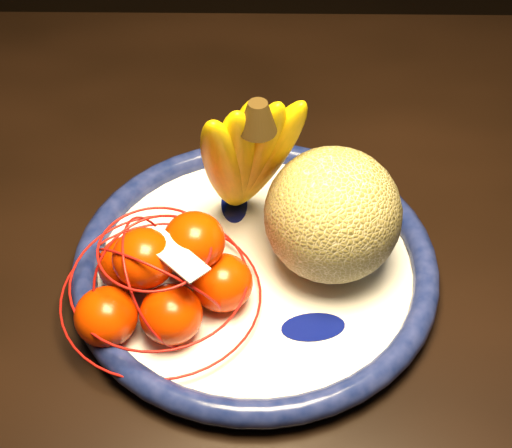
# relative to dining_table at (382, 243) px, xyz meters

# --- Properties ---
(dining_table) EXTENTS (1.45, 0.93, 0.69)m
(dining_table) POSITION_rel_dining_table_xyz_m (0.00, 0.00, 0.00)
(dining_table) COLOR black
(dining_table) RESTS_ON ground
(fruit_bowl) EXTENTS (0.39, 0.39, 0.03)m
(fruit_bowl) POSITION_rel_dining_table_xyz_m (-0.15, -0.13, 0.09)
(fruit_bowl) COLOR white
(fruit_bowl) RESTS_ON dining_table
(cantaloupe) EXTENTS (0.14, 0.14, 0.14)m
(cantaloupe) POSITION_rel_dining_table_xyz_m (-0.07, -0.12, 0.16)
(cantaloupe) COLOR olive
(cantaloupe) RESTS_ON fruit_bowl
(banana_bunch) EXTENTS (0.13, 0.14, 0.22)m
(banana_bunch) POSITION_rel_dining_table_xyz_m (-0.16, -0.07, 0.20)
(banana_bunch) COLOR yellow
(banana_bunch) RESTS_ON fruit_bowl
(mandarin_bag) EXTENTS (0.26, 0.26, 0.13)m
(mandarin_bag) POSITION_rel_dining_table_xyz_m (-0.23, -0.18, 0.13)
(mandarin_bag) COLOR #F32600
(mandarin_bag) RESTS_ON fruit_bowl
(price_tag) EXTENTS (0.07, 0.07, 0.01)m
(price_tag) POSITION_rel_dining_table_xyz_m (-0.22, -0.20, 0.18)
(price_tag) COLOR white
(price_tag) RESTS_ON mandarin_bag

